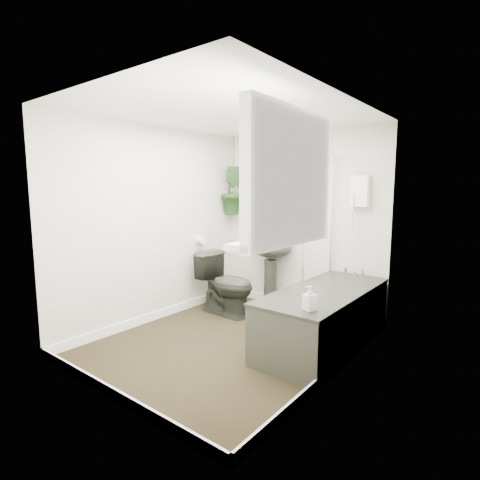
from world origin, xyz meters
The scene contains 22 objects.
floor centered at (0.00, 0.00, -0.01)m, with size 2.30×2.80×0.02m, color black.
ceiling centered at (0.00, 0.00, 2.31)m, with size 2.30×2.80×0.02m, color white.
wall_back centered at (0.00, 1.41, 1.15)m, with size 2.30×0.02×2.30m, color silver.
wall_front centered at (0.00, -1.41, 1.15)m, with size 2.30×0.02×2.30m, color silver.
wall_left centered at (-1.16, 0.00, 1.15)m, with size 0.02×2.80×2.30m, color silver.
wall_right centered at (1.16, 0.00, 1.15)m, with size 0.02×2.80×2.30m, color silver.
skirting centered at (0.00, 0.00, 0.05)m, with size 2.30×2.80×0.10m, color white.
bathtub centered at (0.80, 0.50, 0.29)m, with size 0.72×1.72×0.58m, color black, non-canonical shape.
bath_screen centered at (0.47, 0.99, 1.28)m, with size 0.04×0.72×1.40m, color silver, non-canonical shape.
shower_box centered at (0.80, 1.34, 1.55)m, with size 0.20×0.10×0.35m, color white.
oval_mirror centered at (-0.32, 1.37, 1.50)m, with size 0.46×0.03×0.62m, color tan.
wall_sconce centered at (-0.72, 1.36, 1.40)m, with size 0.04×0.04×0.22m, color black.
toilet_roll_holder centered at (-1.10, 0.70, 0.90)m, with size 0.11×0.11×0.11m, color white.
window_recess centered at (1.09, -0.70, 1.65)m, with size 0.08×1.00×0.90m, color white.
window_sill centered at (1.02, -0.70, 1.23)m, with size 0.18×1.00×0.04m, color white.
window_blinds centered at (1.04, -0.70, 1.65)m, with size 0.01×0.86×0.76m, color white.
toilet centered at (-0.60, 0.64, 0.39)m, with size 0.43×0.76×0.78m, color black.
pedestal_sink centered at (-0.32, 1.22, 0.46)m, with size 0.54×0.46×0.91m, color black, non-canonical shape.
sill_plant centered at (0.97, -0.40, 1.36)m, with size 0.20×0.18×0.23m, color black.
hanging_plant centered at (-0.97, 1.25, 1.55)m, with size 0.37×0.30×0.67m, color black.
soap_bottle centered at (0.97, -0.16, 0.68)m, with size 0.09×0.09×0.20m, color #2A2625.
hanging_pot centered at (-0.97, 1.25, 1.82)m, with size 0.16×0.16×0.12m, color #443021.
Camera 1 is at (2.36, -2.87, 1.58)m, focal length 28.00 mm.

